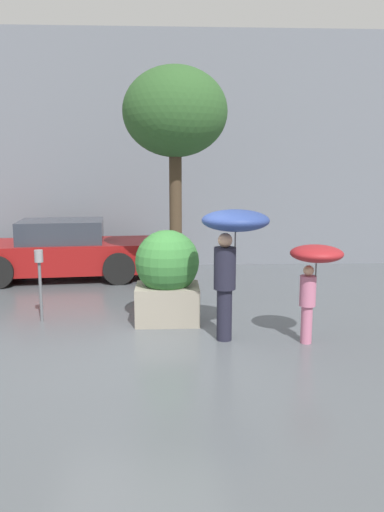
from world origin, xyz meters
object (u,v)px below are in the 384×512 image
object	(u,v)px
planter_box	(167,275)
person_child	(314,265)
person_adult	(232,238)
street_tree	(175,115)
parking_meter	(39,270)
parked_car_near	(63,251)

from	to	relation	value
planter_box	person_child	distance (m)	2.42
person_adult	street_tree	world-z (taller)	street_tree
parking_meter	person_child	bearing A→B (deg)	-17.12
street_tree	person_adult	bearing A→B (deg)	-72.71
parked_car_near	parking_meter	world-z (taller)	parked_car_near
person_child	street_tree	distance (m)	4.10
parking_meter	street_tree	bearing A→B (deg)	32.93
planter_box	parked_car_near	world-z (taller)	planter_box
planter_box	person_child	bearing A→B (deg)	-29.29
person_adult	parking_meter	bearing A→B (deg)	162.48
planter_box	street_tree	xyz separation A→B (m)	(0.16, 1.58, 2.72)
person_child	planter_box	bearing A→B (deg)	-176.63
planter_box	parked_car_near	size ratio (longest dim) A/B	0.36
street_tree	parking_meter	size ratio (longest dim) A/B	3.65
street_tree	parked_car_near	bearing A→B (deg)	142.89
person_child	parked_car_near	distance (m)	6.59
planter_box	person_child	world-z (taller)	planter_box
parked_car_near	parking_meter	xyz separation A→B (m)	(0.36, -3.45, 0.23)
parked_car_near	street_tree	xyz separation A→B (m)	(2.62, -1.98, 2.87)
person_adult	street_tree	bearing A→B (deg)	108.99
person_adult	person_child	world-z (taller)	person_adult
planter_box	parking_meter	size ratio (longest dim) A/B	1.28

